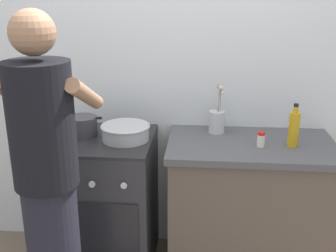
# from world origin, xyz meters

# --- Properties ---
(back_wall) EXTENTS (3.20, 0.10, 2.50)m
(back_wall) POSITION_xyz_m (0.20, 0.50, 1.25)
(back_wall) COLOR silver
(back_wall) RESTS_ON ground
(countertop) EXTENTS (1.00, 0.60, 0.90)m
(countertop) POSITION_xyz_m (0.55, 0.15, 0.45)
(countertop) COLOR brown
(countertop) RESTS_ON ground
(stove_range) EXTENTS (0.60, 0.62, 0.90)m
(stove_range) POSITION_xyz_m (-0.35, 0.15, 0.45)
(stove_range) COLOR #2D2D33
(stove_range) RESTS_ON ground
(pot) EXTENTS (0.25, 0.18, 0.12)m
(pot) POSITION_xyz_m (-0.49, 0.18, 0.96)
(pot) COLOR #38383D
(pot) RESTS_ON stove_range
(mixing_bowl) EXTENTS (0.30, 0.30, 0.09)m
(mixing_bowl) POSITION_xyz_m (-0.21, 0.14, 0.95)
(mixing_bowl) COLOR #B7B7BC
(mixing_bowl) RESTS_ON stove_range
(utensil_crock) EXTENTS (0.10, 0.10, 0.32)m
(utensil_crock) POSITION_xyz_m (0.35, 0.32, 0.99)
(utensil_crock) COLOR silver
(utensil_crock) RESTS_ON countertop
(spice_bottle) EXTENTS (0.04, 0.04, 0.09)m
(spice_bottle) POSITION_xyz_m (0.59, 0.09, 0.94)
(spice_bottle) COLOR silver
(spice_bottle) RESTS_ON countertop
(oil_bottle) EXTENTS (0.06, 0.06, 0.26)m
(oil_bottle) POSITION_xyz_m (0.78, 0.11, 1.01)
(oil_bottle) COLOR gold
(oil_bottle) RESTS_ON countertop
(person) EXTENTS (0.41, 0.50, 1.70)m
(person) POSITION_xyz_m (-0.47, -0.48, 0.86)
(person) COLOR black
(person) RESTS_ON ground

